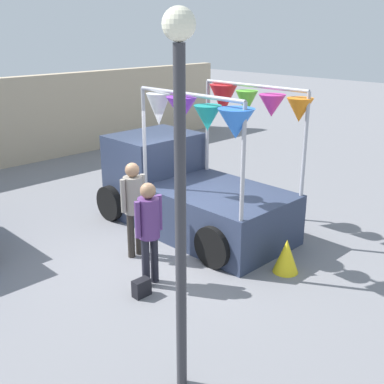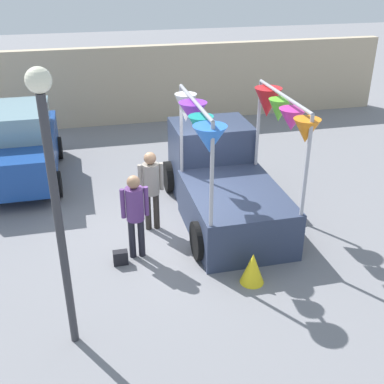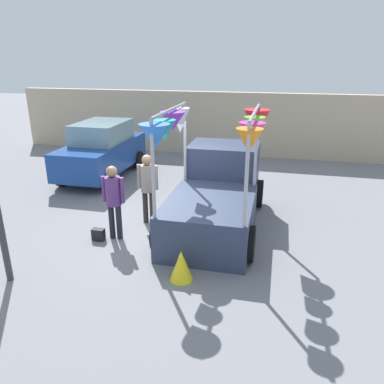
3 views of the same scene
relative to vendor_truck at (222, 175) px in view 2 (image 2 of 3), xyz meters
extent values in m
plane|color=slate|center=(-1.06, -0.76, -0.91)|extent=(60.00, 60.00, 0.00)
cube|color=#2D3851|center=(0.00, -0.99, -0.41)|extent=(1.90, 2.60, 1.00)
cube|color=#2D3851|center=(0.00, 1.01, -0.01)|extent=(1.80, 1.40, 1.80)
cube|color=#8CB2C6|center=(0.00, 1.01, 0.44)|extent=(1.76, 1.37, 0.60)
cylinder|color=black|center=(-0.95, 1.36, -0.53)|extent=(0.22, 0.76, 0.76)
cylinder|color=black|center=(0.95, 1.36, -0.53)|extent=(0.22, 0.76, 0.76)
cylinder|color=black|center=(-0.95, -1.69, -0.53)|extent=(0.22, 0.76, 0.76)
cylinder|color=black|center=(0.95, -1.69, -0.53)|extent=(0.22, 0.76, 0.76)
cylinder|color=#A5A5AD|center=(-0.87, 0.23, 1.05)|extent=(0.07, 0.07, 1.92)
cylinder|color=#A5A5AD|center=(0.87, 0.23, 1.05)|extent=(0.07, 0.07, 1.92)
cylinder|color=#A5A5AD|center=(-0.87, -2.21, 1.05)|extent=(0.07, 0.07, 1.92)
cylinder|color=#A5A5AD|center=(0.87, -2.21, 1.05)|extent=(0.07, 0.07, 1.92)
cylinder|color=#A5A5AD|center=(-0.87, -0.99, 2.01)|extent=(0.07, 2.44, 0.07)
cylinder|color=#A5A5AD|center=(0.87, -0.99, 2.01)|extent=(0.07, 2.44, 0.07)
cone|color=blue|center=(-0.87, -2.04, 1.66)|extent=(0.81, 0.81, 0.47)
cone|color=orange|center=(0.87, -2.04, 1.67)|extent=(0.68, 0.68, 0.43)
cone|color=teal|center=(-0.87, -1.43, 1.66)|extent=(0.65, 0.65, 0.41)
cone|color=#D83399|center=(0.87, -1.43, 1.68)|extent=(0.69, 0.69, 0.42)
cone|color=purple|center=(-0.87, -0.82, 1.74)|extent=(0.73, 0.73, 0.41)
cone|color=#66CC33|center=(0.87, -0.82, 1.67)|extent=(0.47, 0.47, 0.45)
cone|color=white|center=(-0.87, -0.21, 1.66)|extent=(0.52, 0.52, 0.58)
cone|color=red|center=(0.87, -0.21, 1.66)|extent=(0.65, 0.65, 0.61)
cube|color=navy|center=(-4.50, 2.91, -0.14)|extent=(1.70, 4.00, 0.90)
cube|color=#72939E|center=(-4.50, 3.06, 0.64)|extent=(1.50, 2.10, 0.66)
cylinder|color=black|center=(-3.65, 4.16, -0.59)|extent=(0.18, 0.64, 0.64)
cylinder|color=black|center=(-3.65, 1.66, -0.59)|extent=(0.18, 0.64, 0.64)
cylinder|color=black|center=(-2.21, -1.37, -0.50)|extent=(0.13, 0.13, 0.83)
cylinder|color=black|center=(-2.03, -1.37, -0.50)|extent=(0.13, 0.13, 0.83)
cylinder|color=#593372|center=(-2.12, -1.37, 0.24)|extent=(0.34, 0.34, 0.66)
sphere|color=#997051|center=(-2.12, -1.37, 0.70)|extent=(0.25, 0.25, 0.25)
cylinder|color=#593372|center=(-2.34, -1.37, 0.28)|extent=(0.09, 0.09, 0.59)
cylinder|color=#593372|center=(-1.90, -1.37, 0.28)|extent=(0.09, 0.09, 0.59)
cylinder|color=#2D2823|center=(-1.75, -0.38, -0.49)|extent=(0.13, 0.13, 0.84)
cylinder|color=#2D2823|center=(-1.57, -0.38, -0.49)|extent=(0.13, 0.13, 0.84)
cylinder|color=gray|center=(-1.66, -0.38, 0.27)|extent=(0.34, 0.34, 0.67)
sphere|color=#997051|center=(-1.66, -0.38, 0.73)|extent=(0.25, 0.25, 0.25)
cylinder|color=gray|center=(-1.88, -0.38, 0.30)|extent=(0.09, 0.09, 0.60)
cylinder|color=gray|center=(-1.44, -0.38, 0.30)|extent=(0.09, 0.09, 0.60)
cube|color=black|center=(-2.47, -1.57, -0.77)|extent=(0.28, 0.16, 0.28)
cylinder|color=#333338|center=(-3.36, -3.43, 1.02)|extent=(0.12, 0.12, 3.86)
sphere|color=#F2EDCC|center=(-3.36, -3.43, 3.10)|extent=(0.32, 0.32, 0.32)
cube|color=tan|center=(-1.06, 7.02, 0.39)|extent=(18.00, 0.36, 2.60)
cone|color=yellow|center=(-0.22, -2.69, -0.61)|extent=(0.49, 0.49, 0.60)
camera|label=1|loc=(-6.52, -6.82, 3.09)|focal=45.00mm
camera|label=2|loc=(-2.91, -9.33, 4.44)|focal=45.00mm
camera|label=3|loc=(1.37, -8.56, 3.06)|focal=35.00mm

